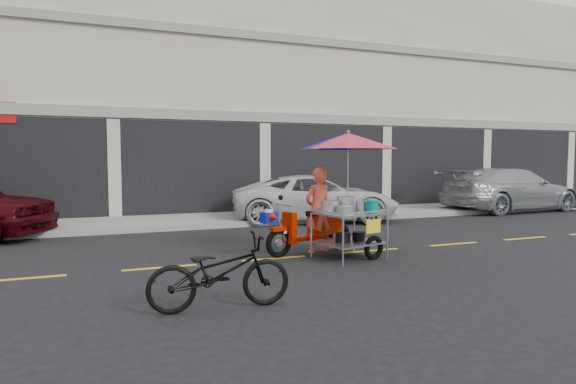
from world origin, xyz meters
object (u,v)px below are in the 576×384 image
object	(u,v)px
silver_pickup	(510,189)
near_bicycle	(220,272)
food_vendor_rig	(336,177)
white_pickup	(315,198)

from	to	relation	value
silver_pickup	near_bicycle	world-z (taller)	silver_pickup
silver_pickup	food_vendor_rig	world-z (taller)	food_vendor_rig
silver_pickup	food_vendor_rig	bearing A→B (deg)	114.60
white_pickup	near_bicycle	world-z (taller)	white_pickup
silver_pickup	food_vendor_rig	distance (m)	10.13
near_bicycle	food_vendor_rig	size ratio (longest dim) A/B	0.65
food_vendor_rig	near_bicycle	bearing A→B (deg)	-153.41
white_pickup	food_vendor_rig	distance (m)	5.00
white_pickup	silver_pickup	bearing A→B (deg)	-76.04
white_pickup	near_bicycle	xyz separation A→B (m)	(-4.45, -6.98, -0.21)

